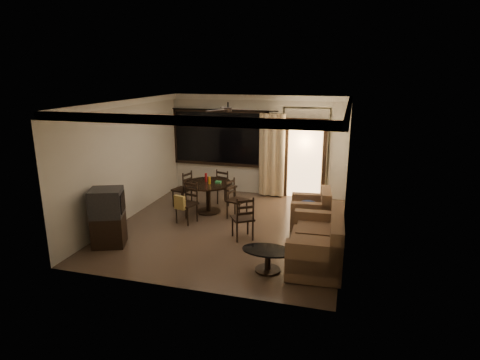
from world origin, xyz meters
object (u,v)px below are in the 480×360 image
(dining_table, at_px, (208,189))
(dining_chair_east, at_px, (237,207))
(dining_chair_north, at_px, (226,193))
(dining_chair_south, at_px, (186,210))
(coffee_table, at_px, (268,257))
(tv_cabinet, at_px, (108,217))
(sofa, at_px, (319,244))
(armchair, at_px, (313,212))
(side_chair, at_px, (243,226))
(dining_chair_west, at_px, (183,196))

(dining_table, height_order, dining_chair_east, dining_table)
(dining_chair_east, relative_size, dining_chair_north, 1.00)
(dining_chair_south, distance_m, coffee_table, 2.93)
(tv_cabinet, height_order, coffee_table, tv_cabinet)
(dining_chair_north, xyz_separation_m, sofa, (2.68, -2.84, 0.09))
(dining_chair_south, xyz_separation_m, coffee_table, (2.31, -1.80, -0.03))
(dining_chair_east, relative_size, dining_chair_south, 1.00)
(dining_table, relative_size, dining_chair_east, 1.28)
(sofa, relative_size, armchair, 1.89)
(dining_chair_south, relative_size, dining_chair_north, 1.00)
(side_chair, bearing_deg, tv_cabinet, -10.11)
(tv_cabinet, relative_size, side_chair, 1.24)
(side_chair, bearing_deg, armchair, -174.65)
(dining_chair_west, distance_m, dining_chair_east, 1.67)
(dining_chair_south, distance_m, armchair, 2.90)
(sofa, height_order, side_chair, sofa)
(dining_table, bearing_deg, sofa, -35.67)
(dining_chair_east, distance_m, armchair, 1.82)
(side_chair, bearing_deg, dining_table, -79.96)
(tv_cabinet, bearing_deg, sofa, -17.04)
(dining_chair_east, distance_m, side_chair, 1.23)
(dining_chair_west, distance_m, coffee_table, 4.05)
(dining_chair_west, distance_m, dining_chair_north, 1.15)
(dining_chair_east, height_order, dining_chair_south, same)
(dining_chair_south, xyz_separation_m, tv_cabinet, (-1.01, -1.59, 0.29))
(dining_chair_west, height_order, side_chair, side_chair)
(dining_chair_south, height_order, sofa, sofa)
(dining_chair_south, bearing_deg, coffee_table, -21.22)
(coffee_table, bearing_deg, dining_chair_east, 117.96)
(tv_cabinet, relative_size, armchair, 1.25)
(dining_chair_south, bearing_deg, dining_chair_west, 134.30)
(dining_table, relative_size, dining_chair_south, 1.28)
(side_chair, bearing_deg, dining_chair_north, -96.50)
(dining_chair_east, bearing_deg, side_chair, -141.13)
(dining_chair_south, xyz_separation_m, side_chair, (1.51, -0.55, -0.02))
(dining_chair_south, relative_size, armchair, 1.00)
(sofa, xyz_separation_m, armchair, (-0.30, 1.76, -0.02))
(armchair, xyz_separation_m, coffee_table, (-0.55, -2.29, -0.09))
(tv_cabinet, distance_m, side_chair, 2.74)
(dining_chair_west, height_order, sofa, sofa)
(dining_table, distance_m, dining_chair_north, 0.85)
(dining_chair_east, bearing_deg, tv_cabinet, 153.25)
(dining_chair_south, bearing_deg, armchair, 26.51)
(tv_cabinet, xyz_separation_m, armchair, (3.87, 2.09, -0.24))
(dining_chair_west, relative_size, tv_cabinet, 0.80)
(dining_table, height_order, side_chair, dining_table)
(dining_chair_east, relative_size, tv_cabinet, 0.80)
(dining_chair_west, bearing_deg, side_chair, 68.67)
(dining_chair_west, distance_m, side_chair, 2.62)
(tv_cabinet, bearing_deg, armchair, 6.83)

